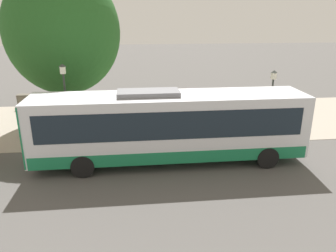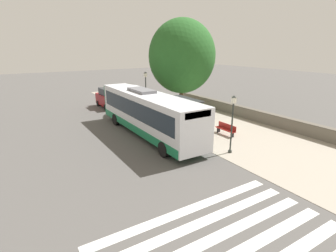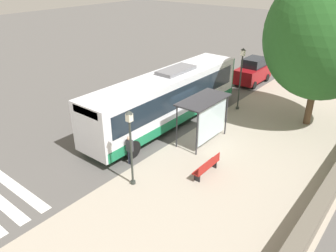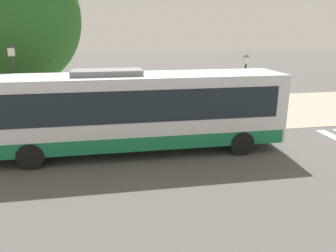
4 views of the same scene
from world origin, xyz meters
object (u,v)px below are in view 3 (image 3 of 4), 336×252
bus (167,98)px  bus_shelter (206,107)px  pedestrian (130,148)px  bench (207,166)px  street_lamp_near (131,142)px  shade_tree (325,35)px  street_lamp_far (241,74)px  parked_car_behind_bus (253,71)px

bus → bus_shelter: 3.24m
pedestrian → bench: (-3.60, -1.67, -0.48)m
bus → street_lamp_near: size_ratio=3.30×
bus → bus_shelter: bus is taller
bench → bus: bearing=-32.4°
pedestrian → shade_tree: 12.88m
bus_shelter → street_lamp_far: size_ratio=0.78×
pedestrian → bench: size_ratio=0.87×
pedestrian → bench: pedestrian is taller
bus → street_lamp_far: street_lamp_far is taller
shade_tree → street_lamp_near: bearing=70.3°
bus → shade_tree: size_ratio=1.32×
street_lamp_far → parked_car_behind_bus: size_ratio=1.09×
bus → parked_car_behind_bus: 10.98m
bus → bus_shelter: (-3.18, 0.50, 0.36)m
street_lamp_far → shade_tree: size_ratio=0.46×
bench → street_lamp_far: street_lamp_far is taller
street_lamp_near → street_lamp_far: size_ratio=0.87×
street_lamp_far → parked_car_behind_bus: (1.77, -5.94, -1.55)m
street_lamp_near → shade_tree: shade_tree is taller
bus_shelter → parked_car_behind_bus: size_ratio=0.85×
bus → pedestrian: bus is taller
bench → street_lamp_far: (2.71, -8.27, 2.10)m
pedestrian → parked_car_behind_bus: size_ratio=0.41×
bench → street_lamp_near: (2.30, 2.82, 1.78)m
bench → shade_tree: bearing=-102.1°
parked_car_behind_bus → shade_tree: bearing=140.8°
bus → street_lamp_near: 6.74m
bus → street_lamp_near: (-2.85, 6.09, 0.45)m
shade_tree → parked_car_behind_bus: 9.47m
street_lamp_far → pedestrian: bearing=84.9°
street_lamp_near → shade_tree: 12.97m
parked_car_behind_bus → bus_shelter: bearing=102.4°
parked_car_behind_bus → street_lamp_near: bearing=97.3°
bench → shade_tree: 10.53m
street_lamp_far → parked_car_behind_bus: 6.39m
bus → parked_car_behind_bus: bus is taller
pedestrian → street_lamp_far: bearing=-95.1°
parked_car_behind_bus → bench: bearing=107.5°
pedestrian → shade_tree: size_ratio=0.17×
bench → street_lamp_near: street_lamp_near is taller
street_lamp_far → bus_shelter: bearing=97.6°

